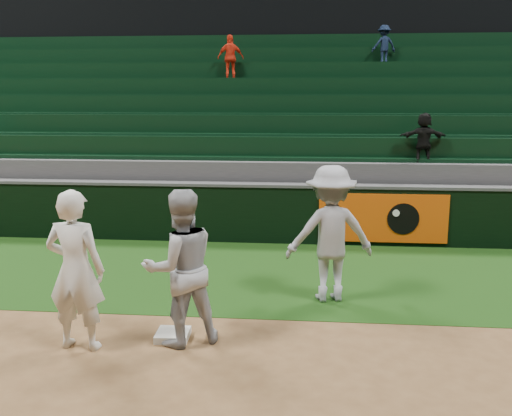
{
  "coord_description": "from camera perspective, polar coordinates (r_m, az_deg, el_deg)",
  "views": [
    {
      "loc": [
        1.48,
        -6.52,
        3.05
      ],
      "look_at": [
        0.65,
        2.3,
        1.3
      ],
      "focal_mm": 40.0,
      "sensor_mm": 36.0,
      "label": 1
    }
  ],
  "objects": [
    {
      "name": "baserunner",
      "position": [
        7.09,
        -7.55,
        -5.93
      ],
      "size": [
        1.19,
        1.11,
        1.95
      ],
      "primitive_type": "imported",
      "rotation": [
        0.0,
        0.0,
        3.65
      ],
      "color": "#A7AAB2",
      "rests_on": "ground"
    },
    {
      "name": "base_coach",
      "position": [
        8.57,
        7.43,
        -2.56
      ],
      "size": [
        1.45,
        1.02,
        2.04
      ],
      "primitive_type": "imported",
      "rotation": [
        0.0,
        0.0,
        3.36
      ],
      "color": "#999BA5",
      "rests_on": "foul_grass"
    },
    {
      "name": "ground",
      "position": [
        7.35,
        -6.96,
        -13.43
      ],
      "size": [
        70.0,
        70.0,
        0.0
      ],
      "primitive_type": "plane",
      "color": "brown",
      "rests_on": "ground"
    },
    {
      "name": "first_base",
      "position": [
        7.53,
        -8.32,
        -12.45
      ],
      "size": [
        0.43,
        0.43,
        0.09
      ],
      "primitive_type": "cube",
      "rotation": [
        0.0,
        0.0,
        0.04
      ],
      "color": "silver",
      "rests_on": "ground"
    },
    {
      "name": "stadium_seating",
      "position": [
        15.62,
        -0.11,
        6.21
      ],
      "size": [
        36.0,
        5.95,
        4.97
      ],
      "color": "#3B3B3D",
      "rests_on": "ground"
    },
    {
      "name": "field_wall",
      "position": [
        12.05,
        -1.69,
        -0.4
      ],
      "size": [
        36.0,
        0.45,
        1.25
      ],
      "color": "black",
      "rests_on": "ground"
    },
    {
      "name": "upper_deck",
      "position": [
        24.2,
        1.89,
        18.16
      ],
      "size": [
        40.0,
        12.0,
        12.0
      ],
      "primitive_type": "cube",
      "color": "black",
      "rests_on": "ground"
    },
    {
      "name": "first_baseman",
      "position": [
        7.21,
        -17.6,
        -5.96
      ],
      "size": [
        0.75,
        0.52,
        1.98
      ],
      "primitive_type": "imported",
      "rotation": [
        0.0,
        0.0,
        3.07
      ],
      "color": "white",
      "rests_on": "ground"
    },
    {
      "name": "foul_grass",
      "position": [
        10.1,
        -3.35,
        -6.39
      ],
      "size": [
        36.0,
        4.2,
        0.01
      ],
      "primitive_type": "cube",
      "color": "black",
      "rests_on": "ground"
    }
  ]
}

